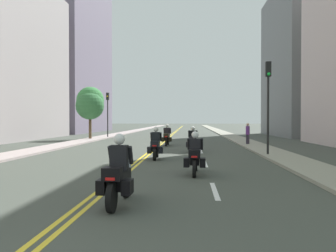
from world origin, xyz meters
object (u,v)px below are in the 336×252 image
(traffic_light_near, at_px, (268,92))
(motorcycle_1, at_px, (195,157))
(motorcycle_3, at_px, (193,142))
(traffic_light_far, at_px, (108,107))
(pedestrian_1, at_px, (248,134))
(street_tree_0, at_px, (90,106))
(motorcycle_0, at_px, (118,177))
(street_tree_1, at_px, (90,101))
(motorcycle_4, at_px, (167,137))
(motorcycle_2, at_px, (156,146))

(traffic_light_near, bearing_deg, motorcycle_1, -121.53)
(motorcycle_3, xyz_separation_m, traffic_light_far, (-9.22, 16.44, 2.76))
(pedestrian_1, height_order, street_tree_0, street_tree_0)
(motorcycle_1, xyz_separation_m, street_tree_0, (-10.11, 21.40, 2.73))
(motorcycle_3, relative_size, pedestrian_1, 1.24)
(motorcycle_0, xyz_separation_m, street_tree_1, (-8.39, 26.57, 3.24))
(motorcycle_4, distance_m, traffic_light_far, 13.77)
(street_tree_1, bearing_deg, motorcycle_1, -65.00)
(traffic_light_near, xyz_separation_m, traffic_light_far, (-13.27, 18.66, -0.08))
(motorcycle_3, bearing_deg, motorcycle_0, -94.92)
(street_tree_1, bearing_deg, traffic_light_far, 73.70)
(motorcycle_2, height_order, motorcycle_4, motorcycle_4)
(motorcycle_3, xyz_separation_m, street_tree_0, (-10.09, 12.61, 2.73))
(motorcycle_0, bearing_deg, traffic_light_near, 64.27)
(street_tree_1, bearing_deg, motorcycle_4, -44.11)
(motorcycle_2, height_order, traffic_light_near, traffic_light_near)
(traffic_light_far, relative_size, street_tree_1, 0.94)
(motorcycle_1, height_order, motorcycle_4, motorcycle_4)
(motorcycle_4, xyz_separation_m, street_tree_1, (-8.27, 8.02, 3.24))
(pedestrian_1, bearing_deg, motorcycle_3, 166.63)
(motorcycle_0, relative_size, street_tree_0, 0.45)
(motorcycle_3, height_order, motorcycle_4, motorcycle_4)
(motorcycle_1, bearing_deg, traffic_light_far, 112.71)
(street_tree_0, height_order, street_tree_1, street_tree_1)
(motorcycle_0, bearing_deg, pedestrian_1, 74.27)
(motorcycle_2, bearing_deg, street_tree_1, 115.33)
(traffic_light_far, distance_m, pedestrian_1, 17.33)
(motorcycle_2, bearing_deg, traffic_light_near, 15.69)
(motorcycle_3, distance_m, motorcycle_4, 5.45)
(traffic_light_near, relative_size, street_tree_0, 1.07)
(motorcycle_0, xyz_separation_m, pedestrian_1, (6.09, 19.33, 0.22))
(motorcycle_1, relative_size, traffic_light_near, 0.43)
(traffic_light_far, xyz_separation_m, pedestrian_1, (13.51, -10.57, -2.52))
(traffic_light_far, bearing_deg, motorcycle_0, -76.06)
(motorcycle_2, xyz_separation_m, street_tree_0, (-8.21, 16.57, 2.73))
(traffic_light_far, bearing_deg, motorcycle_4, -57.23)
(motorcycle_4, bearing_deg, pedestrian_1, 8.54)
(motorcycle_3, xyz_separation_m, traffic_light_near, (4.04, -2.22, 2.84))
(pedestrian_1, xyz_separation_m, street_tree_1, (-14.48, 7.24, 3.02))
(motorcycle_0, xyz_separation_m, street_tree_0, (-8.29, 26.07, 2.71))
(motorcycle_4, bearing_deg, motorcycle_2, -88.39)
(motorcycle_1, height_order, street_tree_1, street_tree_1)
(motorcycle_1, xyz_separation_m, traffic_light_near, (4.03, 6.56, 2.85))
(motorcycle_3, height_order, street_tree_1, street_tree_1)
(traffic_light_far, height_order, pedestrian_1, traffic_light_far)
(motorcycle_4, distance_m, street_tree_1, 11.97)
(traffic_light_near, height_order, street_tree_1, street_tree_1)
(motorcycle_3, relative_size, traffic_light_far, 0.43)
(motorcycle_3, bearing_deg, street_tree_1, 130.56)
(motorcycle_2, relative_size, street_tree_0, 0.43)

